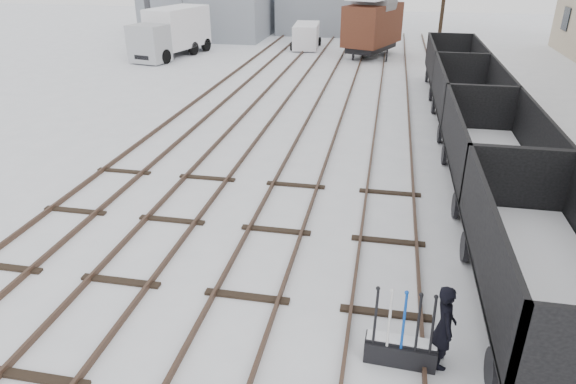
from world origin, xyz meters
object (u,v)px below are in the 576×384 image
at_px(worker, 444,326).
at_px(lorry, 172,32).
at_px(ground_frame, 400,349).
at_px(box_van_wagon, 373,23).
at_px(crane, 150,18).
at_px(panel_van, 306,36).
at_px(freight_wagon_a, 543,279).

bearing_deg(worker, lorry, 24.87).
height_order(ground_frame, box_van_wagon, box_van_wagon).
relative_size(ground_frame, lorry, 0.20).
bearing_deg(crane, lorry, -21.12).
xyz_separation_m(worker, lorry, (-16.56, 27.48, 0.85)).
distance_m(box_van_wagon, lorry, 14.13).
bearing_deg(ground_frame, worker, 11.00).
relative_size(worker, lorry, 0.22).
bearing_deg(ground_frame, box_van_wagon, 96.82).
distance_m(worker, crane, 35.27).
height_order(ground_frame, panel_van, panel_van).
bearing_deg(ground_frame, freight_wagon_a, 35.84).
bearing_deg(worker, panel_van, 7.21).
bearing_deg(worker, freight_wagon_a, -56.70).
height_order(lorry, crane, crane).
height_order(freight_wagon_a, panel_van, freight_wagon_a).
distance_m(lorry, panel_van, 10.21).
distance_m(lorry, crane, 3.38).
bearing_deg(panel_van, ground_frame, -82.55).
bearing_deg(box_van_wagon, lorry, -148.24).
distance_m(worker, lorry, 32.10).
height_order(worker, freight_wagon_a, freight_wagon_a).
height_order(ground_frame, lorry, lorry).
relative_size(worker, panel_van, 0.39).
xyz_separation_m(panel_van, crane, (-11.30, -3.06, 1.41)).
xyz_separation_m(ground_frame, panel_van, (-7.08, 32.77, 0.67)).
distance_m(freight_wagon_a, crane, 35.06).
distance_m(panel_van, crane, 11.79).
xyz_separation_m(freight_wagon_a, crane, (-21.10, 27.96, 1.36)).
xyz_separation_m(freight_wagon_a, box_van_wagon, (-4.70, 28.53, 1.29)).
xyz_separation_m(box_van_wagon, panel_van, (-5.09, 2.49, -1.34)).
distance_m(worker, freight_wagon_a, 2.60).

